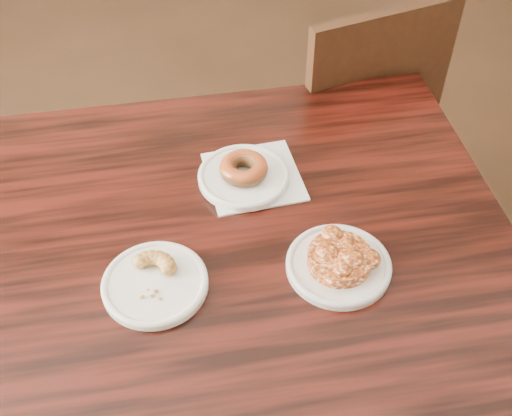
{
  "coord_description": "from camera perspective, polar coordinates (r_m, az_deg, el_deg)",
  "views": [
    {
      "loc": [
        -0.26,
        -0.6,
        1.6
      ],
      "look_at": [
        -0.2,
        0.16,
        0.8
      ],
      "focal_mm": 45.0,
      "sensor_mm": 36.0,
      "label": 1
    }
  ],
  "objects": [
    {
      "name": "chair_far",
      "position": [
        1.82,
        6.99,
        6.95
      ],
      "size": [
        0.53,
        0.53,
        0.9
      ],
      "primitive_type": null,
      "rotation": [
        0.0,
        0.0,
        3.48
      ],
      "color": "black",
      "rests_on": "floor"
    },
    {
      "name": "cruller_fragment",
      "position": [
        1.05,
        -9.08,
        -6.08
      ],
      "size": [
        0.09,
        0.09,
        0.03
      ],
      "primitive_type": null,
      "color": "brown",
      "rests_on": "plate_cruller"
    },
    {
      "name": "napkin",
      "position": [
        1.23,
        -0.22,
        2.82
      ],
      "size": [
        0.2,
        0.2,
        0.0
      ],
      "primitive_type": "cube",
      "rotation": [
        0.0,
        0.0,
        0.18
      ],
      "color": "white",
      "rests_on": "cafe_table"
    },
    {
      "name": "glazed_donut",
      "position": [
        1.2,
        -1.11,
        3.56
      ],
      "size": [
        0.09,
        0.09,
        0.03
      ],
      "primitive_type": "torus",
      "color": "#963D15",
      "rests_on": "plate_donut"
    },
    {
      "name": "cafe_table",
      "position": [
        1.41,
        -0.24,
        -14.0
      ],
      "size": [
        1.03,
        1.03,
        0.75
      ],
      "primitive_type": "cube",
      "rotation": [
        0.0,
        0.0,
        0.11
      ],
      "color": "black",
      "rests_on": "floor"
    },
    {
      "name": "plate_donut",
      "position": [
        1.22,
        -1.1,
        2.79
      ],
      "size": [
        0.17,
        0.17,
        0.01
      ],
      "primitive_type": "cylinder",
      "color": "white",
      "rests_on": "napkin"
    },
    {
      "name": "apple_fritter",
      "position": [
        1.07,
        7.46,
        -4.31
      ],
      "size": [
        0.15,
        0.15,
        0.04
      ],
      "primitive_type": null,
      "color": "#4A1907",
      "rests_on": "plate_fritter"
    },
    {
      "name": "plate_fritter",
      "position": [
        1.09,
        7.34,
        -5.1
      ],
      "size": [
        0.18,
        0.18,
        0.01
      ],
      "primitive_type": "cylinder",
      "color": "silver",
      "rests_on": "cafe_table"
    },
    {
      "name": "plate_cruller",
      "position": [
        1.07,
        -8.96,
        -6.7
      ],
      "size": [
        0.17,
        0.17,
        0.01
      ],
      "primitive_type": "cylinder",
      "color": "white",
      "rests_on": "cafe_table"
    }
  ]
}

